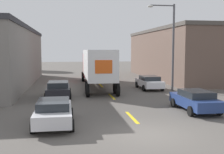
# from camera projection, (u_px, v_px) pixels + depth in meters

# --- Properties ---
(ground_plane) EXTENTS (160.00, 160.00, 0.00)m
(ground_plane) POSITION_uv_depth(u_px,v_px,m) (149.00, 135.00, 12.78)
(ground_plane) COLOR #56514C
(road_centerline) EXTENTS (0.20, 17.48, 0.01)m
(road_centerline) POSITION_uv_depth(u_px,v_px,m) (112.00, 96.00, 23.21)
(road_centerline) COLOR yellow
(road_centerline) RESTS_ON ground_plane
(warehouse_right) EXTENTS (9.23, 22.75, 6.61)m
(warehouse_right) POSITION_uv_depth(u_px,v_px,m) (182.00, 54.00, 38.29)
(warehouse_right) COLOR brown
(warehouse_right) RESTS_ON ground_plane
(semi_truck) EXTENTS (3.14, 14.65, 3.85)m
(semi_truck) POSITION_uv_depth(u_px,v_px,m) (96.00, 64.00, 29.26)
(semi_truck) COLOR #B21919
(semi_truck) RESTS_ON ground_plane
(parked_car_left_far) EXTENTS (2.01, 4.28, 1.32)m
(parked_car_left_far) POSITION_uv_depth(u_px,v_px,m) (58.00, 89.00, 22.56)
(parked_car_left_far) COLOR black
(parked_car_left_far) RESTS_ON ground_plane
(parked_car_right_near) EXTENTS (2.01, 4.28, 1.32)m
(parked_car_right_near) POSITION_uv_depth(u_px,v_px,m) (195.00, 100.00, 17.66)
(parked_car_right_near) COLOR navy
(parked_car_right_near) RESTS_ON ground_plane
(parked_car_right_mid) EXTENTS (2.01, 4.28, 1.32)m
(parked_car_right_mid) POSITION_uv_depth(u_px,v_px,m) (149.00, 82.00, 27.51)
(parked_car_right_mid) COLOR silver
(parked_car_right_mid) RESTS_ON ground_plane
(parked_car_left_near) EXTENTS (2.01, 4.28, 1.32)m
(parked_car_left_near) POSITION_uv_depth(u_px,v_px,m) (54.00, 112.00, 14.30)
(parked_car_left_near) COLOR silver
(parked_car_left_near) RESTS_ON ground_plane
(street_lamp) EXTENTS (2.66, 0.32, 8.08)m
(street_lamp) POSITION_uv_depth(u_px,v_px,m) (170.00, 41.00, 26.24)
(street_lamp) COLOR #4C4C51
(street_lamp) RESTS_ON ground_plane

